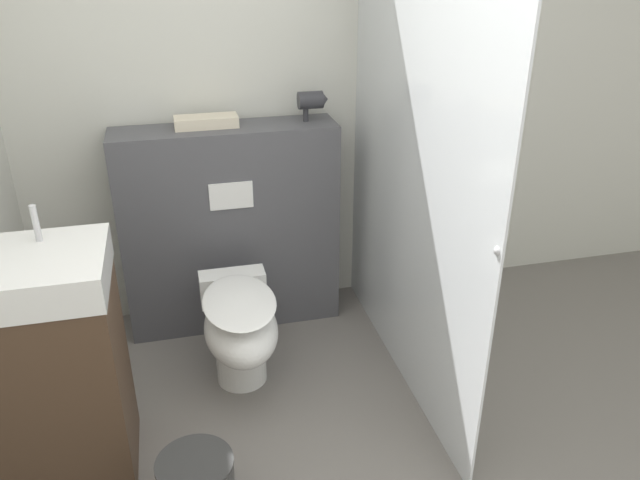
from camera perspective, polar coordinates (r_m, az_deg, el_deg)
wall_back at (r=3.41m, az=-4.66°, el=13.44°), size 8.00×0.06×2.50m
partition_panel at (r=3.41m, az=-8.14°, el=1.05°), size 1.15×0.29×1.12m
shower_glass at (r=2.77m, az=8.34°, el=7.07°), size 0.04×1.65×2.20m
toilet at (r=2.99m, az=-7.32°, el=-8.10°), size 0.34×0.62×0.51m
sink_vanity at (r=2.63m, az=-22.70°, el=-10.83°), size 0.48×0.46×1.12m
hair_drier at (r=3.26m, az=-0.72°, el=12.62°), size 0.16×0.09×0.15m
folded_towel at (r=3.22m, az=-10.36°, el=10.60°), size 0.32×0.13×0.05m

